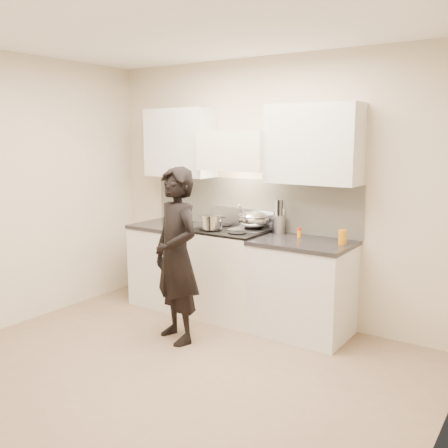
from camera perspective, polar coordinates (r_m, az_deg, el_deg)
The scene contains 11 objects.
ground_plane at distance 4.22m, azimuth -6.80°, elevation -16.79°, with size 4.00×4.00×0.00m, color #8B7158.
room_shell at distance 4.11m, azimuth -4.48°, elevation 5.77°, with size 4.04×3.54×2.70m.
stove at distance 5.29m, azimuth 0.73°, elevation -5.62°, with size 0.76×0.65×0.96m.
counter_right at distance 4.91m, azimuth 8.93°, elevation -7.17°, with size 0.92×0.67×0.92m.
counter_left at distance 5.74m, azimuth -5.83°, elevation -4.56°, with size 0.82×0.67×0.92m.
wok at distance 5.17m, azimuth 3.42°, elevation 0.55°, with size 0.34×0.42×0.27m.
stock_pot at distance 5.12m, azimuth -1.40°, elevation 0.24°, with size 0.30×0.27×0.14m.
utensil_crock at distance 5.13m, azimuth 6.27°, elevation 0.13°, with size 0.13×0.13×0.34m.
spice_jar at distance 4.94m, azimuth 8.60°, elevation -0.97°, with size 0.04×0.04×0.10m.
oil_glass at distance 4.70m, azimuth 13.41°, elevation -1.45°, with size 0.08×0.08×0.14m.
person at distance 4.62m, azimuth -5.47°, elevation -3.62°, with size 0.60×0.39×1.63m, color black.
Camera 1 is at (2.48, -2.84, 1.90)m, focal length 40.00 mm.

